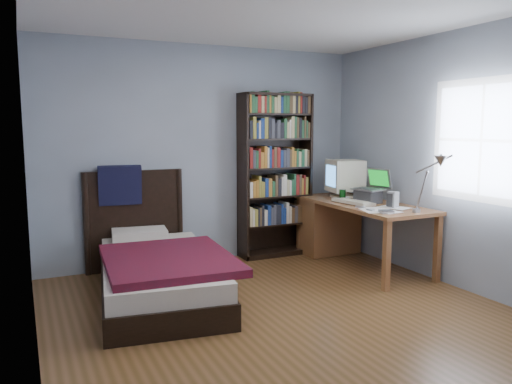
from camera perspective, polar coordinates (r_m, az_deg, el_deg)
room at (r=3.94m, az=4.69°, el=2.76°), size 4.20×4.24×2.50m
desk at (r=6.16m, az=9.21°, el=-3.40°), size 0.75×1.74×0.73m
crt_monitor at (r=6.06m, az=10.02°, el=1.82°), size 0.46×0.43×0.46m
laptop at (r=5.69m, az=12.83°, el=-0.13°), size 0.37×0.36×0.38m
desk_lamp at (r=4.80m, az=19.99°, el=2.68°), size 0.23×0.51×0.60m
keyboard at (r=5.61m, az=11.05°, el=-1.14°), size 0.27×0.52×0.05m
speaker at (r=5.39m, az=15.40°, el=-0.86°), size 0.11×0.11×0.17m
soda_can at (r=5.83m, az=9.86°, el=-0.33°), size 0.07×0.07×0.13m
mouse at (r=5.94m, az=10.27°, el=-0.64°), size 0.06×0.10×0.03m
phone_silver at (r=5.33m, az=11.84°, el=-1.68°), size 0.09×0.11×0.02m
phone_grey at (r=5.17m, az=12.96°, el=-2.00°), size 0.05×0.09×0.02m
external_drive at (r=5.07m, az=14.66°, el=-2.21°), size 0.15×0.15×0.03m
bookshelf at (r=6.05m, az=2.21°, el=1.91°), size 0.88×0.30×1.97m
bed at (r=4.85m, az=-11.33°, el=-8.46°), size 1.29×2.16×1.16m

